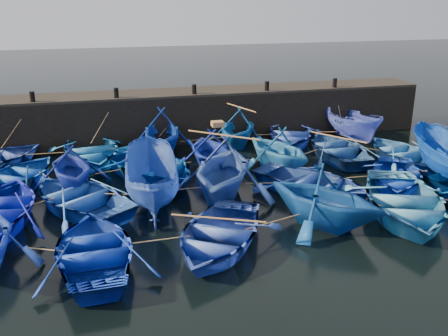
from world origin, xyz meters
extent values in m
plane|color=black|center=(0.00, 0.00, 0.00)|extent=(120.00, 120.00, 0.00)
cube|color=black|center=(0.00, 10.50, 1.25)|extent=(26.00, 2.50, 2.50)
cube|color=black|center=(0.00, 10.50, 2.56)|extent=(26.00, 2.50, 0.12)
cylinder|color=black|center=(-8.00, 9.60, 2.87)|extent=(0.24, 0.24, 0.50)
cylinder|color=black|center=(-4.00, 9.60, 2.87)|extent=(0.24, 0.24, 0.50)
cylinder|color=black|center=(0.00, 9.60, 2.87)|extent=(0.24, 0.24, 0.50)
cylinder|color=black|center=(4.00, 9.60, 2.87)|extent=(0.24, 0.24, 0.50)
cylinder|color=black|center=(8.00, 9.60, 2.87)|extent=(0.24, 0.24, 0.50)
imported|color=#13579C|center=(-5.45, 7.56, 0.55)|extent=(4.49, 5.80, 1.11)
imported|color=#0C329B|center=(-1.99, 8.00, 1.17)|extent=(4.38, 4.91, 2.33)
imported|color=#0A4B94|center=(2.03, 8.29, 1.04)|extent=(4.87, 5.09, 2.08)
imported|color=navy|center=(4.88, 8.13, 0.52)|extent=(5.24, 5.99, 1.03)
imported|color=#2D40B6|center=(8.34, 7.79, 0.88)|extent=(2.17, 4.69, 1.75)
imported|color=#093793|center=(-8.43, 5.00, 0.48)|extent=(5.22, 5.65, 0.96)
imported|color=navy|center=(-6.17, 4.19, 0.98)|extent=(3.78, 4.20, 1.96)
imported|color=#0445A8|center=(-2.96, 4.58, 0.59)|extent=(6.21, 6.88, 1.17)
imported|color=#132AA3|center=(-0.21, 4.73, 1.05)|extent=(3.46, 4.01, 2.11)
imported|color=#1D67B6|center=(2.78, 4.27, 1.05)|extent=(4.54, 4.89, 2.10)
imported|color=navy|center=(6.21, 5.23, 0.51)|extent=(3.58, 4.94, 1.01)
imported|color=#2A65B4|center=(8.96, 3.96, 0.47)|extent=(3.62, 4.82, 0.95)
imported|color=#1C48AA|center=(-5.83, 1.92, 0.53)|extent=(5.90, 6.25, 1.05)
imported|color=navy|center=(-3.22, 1.63, 1.03)|extent=(2.35, 5.44, 2.06)
imported|color=#27499D|center=(-0.42, 1.66, 1.28)|extent=(5.81, 6.14, 2.55)
imported|color=navy|center=(3.14, 1.26, 0.52)|extent=(5.83, 6.11, 1.03)
imported|color=#0E33B0|center=(6.84, 1.21, 0.47)|extent=(5.10, 5.54, 0.94)
imported|color=#0638A3|center=(9.25, 1.16, 1.02)|extent=(2.79, 5.52, 2.04)
imported|color=#09279C|center=(-5.31, -2.29, 0.50)|extent=(3.68, 4.98, 1.00)
imported|color=#2743B1|center=(-1.56, -2.24, 0.51)|extent=(5.55, 6.02, 1.02)
imported|color=navy|center=(2.34, -1.58, 1.12)|extent=(5.47, 5.58, 2.23)
imported|color=#2B6FB0|center=(5.46, -1.57, 0.60)|extent=(5.84, 6.83, 1.20)
cube|color=olive|center=(0.09, 4.73, 2.22)|extent=(0.52, 0.44, 0.22)
cylinder|color=tan|center=(-7.55, 7.61, 0.55)|extent=(2.40, 0.12, 0.04)
cylinder|color=tan|center=(-3.72, 7.78, 0.55)|extent=(1.67, 0.47, 0.04)
cylinder|color=tan|center=(0.02, 8.15, 0.55)|extent=(2.22, 0.32, 0.04)
cylinder|color=tan|center=(3.45, 8.21, 0.55)|extent=(1.06, 0.19, 0.04)
cylinder|color=tan|center=(6.61, 7.96, 0.55)|extent=(1.67, 0.37, 0.04)
cylinder|color=tan|center=(-7.30, 4.59, 0.55)|extent=(0.49, 0.83, 0.04)
cylinder|color=tan|center=(-4.56, 4.39, 0.55)|extent=(1.42, 0.43, 0.04)
cylinder|color=tan|center=(-1.58, 4.66, 0.55)|extent=(0.96, 0.19, 0.04)
cylinder|color=tan|center=(1.29, 4.50, 0.55)|extent=(1.20, 0.50, 0.04)
cylinder|color=tan|center=(4.50, 4.75, 0.55)|extent=(1.64, 0.99, 0.04)
cylinder|color=tan|center=(7.59, 4.60, 0.55)|extent=(0.98, 1.29, 0.04)
cylinder|color=tan|center=(-7.20, 1.66, 0.55)|extent=(0.95, 0.55, 0.04)
cylinder|color=tan|center=(-4.53, 1.77, 0.55)|extent=(0.82, 0.32, 0.04)
cylinder|color=tan|center=(-1.82, 1.65, 0.55)|extent=(1.01, 0.06, 0.04)
cylinder|color=tan|center=(1.36, 1.46, 0.55)|extent=(1.77, 0.44, 0.04)
cylinder|color=tan|center=(4.99, 1.23, 0.55)|extent=(1.90, 0.09, 0.04)
cylinder|color=tan|center=(8.05, 1.18, 0.55)|extent=(0.61, 0.08, 0.04)
cylinder|color=tan|center=(-6.87, -1.99, 0.55)|extent=(1.32, 0.64, 0.04)
cylinder|color=tan|center=(-3.44, -2.27, 0.55)|extent=(1.95, 0.09, 0.04)
cylinder|color=tan|center=(0.39, -1.91, 0.55)|extent=(2.11, 0.70, 0.04)
cylinder|color=tan|center=(3.90, -1.57, 0.55)|extent=(1.32, 0.04, 0.04)
cylinder|color=tan|center=(7.15, -1.72, 0.55)|extent=(1.59, 0.33, 0.04)
cylinder|color=tan|center=(-8.82, 9.17, 1.58)|extent=(1.68, 0.70, 2.09)
cylinder|color=tan|center=(-4.72, 9.13, 1.58)|extent=(1.49, 0.78, 2.09)
cylinder|color=tan|center=(-0.99, 9.35, 1.58)|extent=(2.02, 0.34, 2.10)
cylinder|color=tan|center=(3.01, 9.49, 1.58)|extent=(2.00, 0.05, 2.09)
cylinder|color=tan|center=(4.44, 9.42, 1.58)|extent=(0.92, 0.21, 2.08)
cylinder|color=tan|center=(8.17, 9.25, 1.58)|extent=(0.39, 0.56, 2.08)
cylinder|color=#99724C|center=(2.03, 8.29, 2.11)|extent=(1.08, 2.84, 0.06)
cylinder|color=#99724C|center=(6.21, 5.23, 1.04)|extent=(1.77, 2.49, 0.06)
cylinder|color=#99724C|center=(-0.42, 1.66, 2.58)|extent=(2.34, 1.97, 0.06)
cylinder|color=#99724C|center=(-1.56, -2.24, 1.05)|extent=(2.74, 1.32, 0.06)
camera|label=1|loc=(-4.80, -15.91, 7.69)|focal=40.00mm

